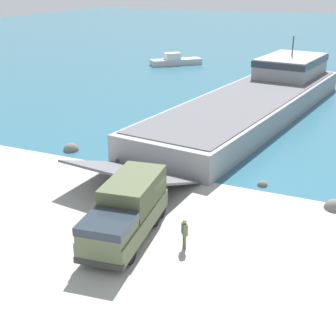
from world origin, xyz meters
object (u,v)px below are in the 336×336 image
military_truck (126,211)px  mooring_bollard (117,163)px  soldier_on_ramp (185,232)px  landing_craft (260,96)px  moored_boat_a (175,61)px

military_truck → mooring_bollard: bearing=-154.5°
soldier_on_ramp → mooring_bollard: size_ratio=2.23×
soldier_on_ramp → military_truck: bearing=142.8°
landing_craft → mooring_bollard: bearing=-98.4°
soldier_on_ramp → moored_boat_a: 57.58m
soldier_on_ramp → landing_craft: bearing=56.5°
soldier_on_ramp → moored_boat_a: (-23.33, 52.64, -0.33)m
landing_craft → moored_boat_a: 30.99m
mooring_bollard → soldier_on_ramp: bearing=-43.3°
military_truck → moored_boat_a: military_truck is taller
landing_craft → mooring_bollard: 21.39m
landing_craft → military_truck: size_ratio=5.53×
soldier_on_ramp → mooring_bollard: soldier_on_ramp is taller
military_truck → moored_boat_a: 56.44m
landing_craft → moored_boat_a: bearing=137.9°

